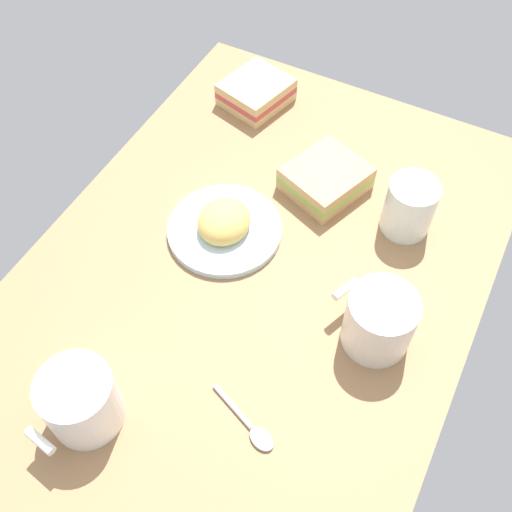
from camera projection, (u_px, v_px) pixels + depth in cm
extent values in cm
cube|color=#936D47|center=(256.00, 271.00, 91.50)|extent=(90.00, 64.00, 2.00)
cylinder|color=silver|center=(225.00, 230.00, 94.07)|extent=(17.65, 17.65, 1.20)
ellipsoid|color=#D8B259|center=(224.00, 222.00, 92.50)|extent=(8.78, 7.90, 5.34)
cylinder|color=white|center=(81.00, 401.00, 73.81)|extent=(9.30, 9.30, 9.26)
cylinder|color=tan|center=(73.00, 387.00, 70.44)|extent=(8.18, 8.18, 0.40)
cylinder|color=white|center=(40.00, 441.00, 70.50)|extent=(1.85, 4.32, 1.20)
cylinder|color=silver|center=(379.00, 321.00, 80.15)|extent=(9.29, 9.29, 9.24)
cylinder|color=brown|center=(385.00, 305.00, 76.78)|extent=(8.18, 8.18, 0.40)
cylinder|color=silver|center=(345.00, 289.00, 82.53)|extent=(4.33, 2.65, 1.20)
cube|color=tan|center=(325.00, 184.00, 99.20)|extent=(14.86, 14.16, 1.60)
cube|color=#8CB24C|center=(326.00, 178.00, 98.06)|extent=(14.86, 14.16, 1.20)
cube|color=tan|center=(327.00, 172.00, 96.91)|extent=(14.86, 14.16, 1.60)
cube|color=#DBB77A|center=(256.00, 98.00, 111.36)|extent=(13.27, 12.48, 1.60)
cube|color=#C14C4C|center=(256.00, 92.00, 110.22)|extent=(13.27, 12.48, 1.20)
cube|color=#DBB77A|center=(256.00, 86.00, 109.08)|extent=(13.27, 12.48, 1.60)
cylinder|color=silver|center=(409.00, 207.00, 91.62)|extent=(7.63, 7.63, 9.03)
cylinder|color=white|center=(408.00, 211.00, 92.36)|extent=(6.86, 6.86, 7.23)
ellipsoid|color=silver|center=(261.00, 439.00, 75.39)|extent=(3.56, 4.23, 0.80)
cylinder|color=silver|center=(233.00, 406.00, 77.86)|extent=(3.42, 7.22, 0.70)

